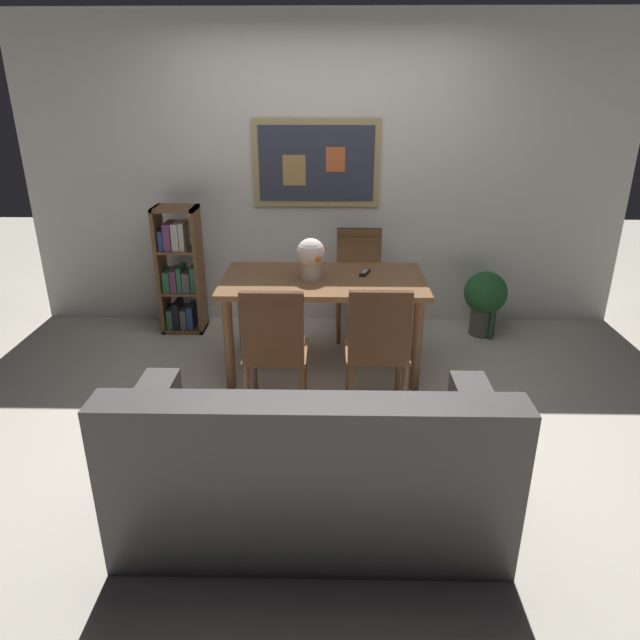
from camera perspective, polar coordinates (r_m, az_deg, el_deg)
ground_plane at (r=3.95m, az=0.28°, el=-8.51°), size 12.00×12.00×0.00m
wall_back_with_painting at (r=5.09m, az=0.58°, el=14.10°), size 5.20×0.14×2.60m
dining_table at (r=4.21m, az=0.33°, el=2.91°), size 1.48×0.81×0.73m
dining_chair_far_right at (r=4.91m, az=3.89°, el=4.58°), size 0.40×0.41×0.91m
dining_chair_near_left at (r=3.58m, az=-4.56°, el=-2.30°), size 0.40×0.41×0.91m
dining_chair_near_right at (r=3.60m, az=5.77°, el=-2.20°), size 0.40×0.41×0.91m
leather_couch at (r=2.84m, az=-0.94°, el=-14.80°), size 1.80×0.84×0.84m
bookshelf at (r=5.12m, az=-13.75°, el=4.49°), size 0.36×0.28×1.10m
potted_ivy at (r=5.13m, az=16.10°, el=2.08°), size 0.36×0.36×0.60m
flower_vase at (r=4.12m, az=-0.89°, el=6.33°), size 0.22×0.21×0.30m
tv_remote at (r=4.29m, az=4.49°, el=4.73°), size 0.09×0.16×0.02m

